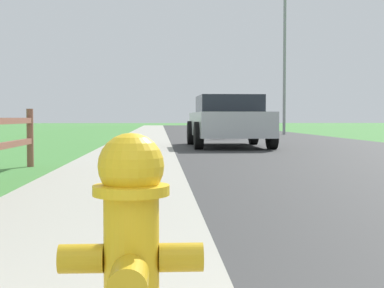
% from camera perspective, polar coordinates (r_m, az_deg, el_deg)
% --- Properties ---
extents(ground_plane, '(120.00, 120.00, 0.00)m').
position_cam_1_polar(ground_plane, '(25.17, -2.44, 0.77)').
color(ground_plane, '#45873C').
extents(road_asphalt, '(7.00, 66.00, 0.01)m').
position_cam_1_polar(road_asphalt, '(27.43, 4.83, 0.93)').
color(road_asphalt, '#363636').
rests_on(road_asphalt, ground).
extents(curb_concrete, '(6.00, 66.00, 0.01)m').
position_cam_1_polar(curb_concrete, '(27.29, -8.81, 0.90)').
color(curb_concrete, '#A7A597').
rests_on(curb_concrete, ground).
extents(grass_verge, '(5.00, 66.00, 0.00)m').
position_cam_1_polar(grass_verge, '(27.48, -11.92, 0.89)').
color(grass_verge, '#45873C').
rests_on(grass_verge, ground).
extents(fire_hydrant, '(0.50, 0.42, 0.77)m').
position_cam_1_polar(fire_hydrant, '(2.01, -6.07, -9.62)').
color(fire_hydrant, yellow).
rests_on(fire_hydrant, ground).
extents(parked_suv_silver, '(2.19, 4.40, 1.44)m').
position_cam_1_polar(parked_suv_silver, '(16.21, 3.65, 2.38)').
color(parked_suv_silver, '#B7BABF').
rests_on(parked_suv_silver, ground).
extents(street_lamp, '(1.17, 0.20, 7.00)m').
position_cam_1_polar(street_lamp, '(28.24, 9.40, 9.31)').
color(street_lamp, gray).
rests_on(street_lamp, ground).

